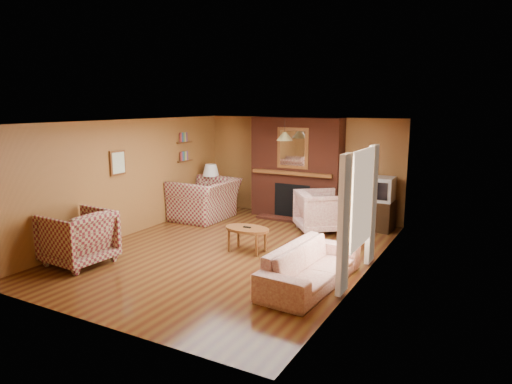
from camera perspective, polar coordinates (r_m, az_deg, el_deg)
The scene contains 20 objects.
floor at distance 8.60m, azimuth -3.10°, elevation -7.41°, with size 6.50×6.50×0.00m, color #461F0F.
ceiling at distance 8.17m, azimuth -3.28°, elevation 8.77°, with size 6.50×6.50×0.00m, color silver.
wall_back at distance 11.16m, azimuth 5.62°, elevation 3.13°, with size 6.50×6.50×0.00m, color #965F2E.
wall_front at distance 5.87m, azimuth -20.16°, elevation -4.63°, with size 6.50×6.50×0.00m, color #965F2E.
wall_left at distance 9.83m, azimuth -15.68°, elevation 1.72°, with size 6.50×6.50×0.00m, color #965F2E.
wall_right at distance 7.33m, azimuth 13.70°, elevation -1.24°, with size 6.50×6.50×0.00m, color #965F2E.
fireplace at distance 10.92m, azimuth 5.07°, elevation 2.87°, with size 2.20×0.82×2.40m.
window_right at distance 7.17m, azimuth 12.88°, elevation -2.08°, with size 0.10×1.85×2.00m.
bookshelf at distance 11.17m, azimuth -8.79°, elevation 5.47°, with size 0.09×0.55×0.71m.
botanical_print at distance 9.55m, azimuth -16.90°, elevation 3.51°, with size 0.05×0.40×0.50m.
pendant_light at distance 10.22m, azimuth 3.61°, elevation 6.95°, with size 0.36×0.36×0.48m.
plaid_loveseat at distance 10.93m, azimuth -6.41°, elevation -0.91°, with size 1.46×1.28×0.95m, color maroon.
plaid_armchair at distance 8.39m, azimuth -21.36°, elevation -5.32°, with size 1.00×1.03×0.93m, color maroon.
floral_sofa at distance 7.02m, azimuth 6.86°, elevation -9.14°, with size 2.08×0.81×0.61m, color beige.
floral_armchair at distance 9.89m, azimuth 8.05°, elevation -2.39°, with size 0.95×0.98×0.89m, color beige.
coffee_table at distance 8.48m, azimuth -1.12°, elevation -4.86°, with size 0.87×0.54×0.48m.
side_table at distance 11.62m, azimuth -5.61°, elevation -1.21°, with size 0.41×0.41×0.54m, color brown.
table_lamp at distance 11.50m, azimuth -5.67°, elevation 1.97°, with size 0.42×0.42×0.69m.
tv_stand at distance 10.28m, azimuth 15.12°, elevation -2.84°, with size 0.60×0.54×0.65m, color black.
crt_tv at distance 10.15m, azimuth 15.28°, elevation 0.37°, with size 0.56×0.56×0.52m.
Camera 1 is at (4.30, -6.94, 2.71)m, focal length 32.00 mm.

